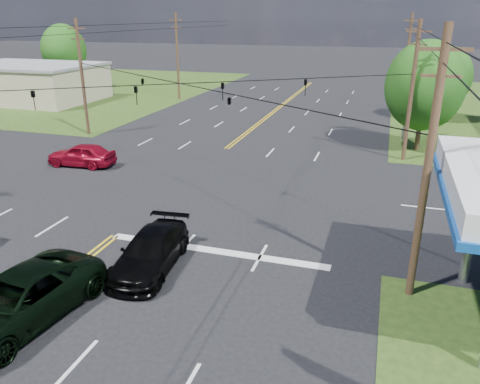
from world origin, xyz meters
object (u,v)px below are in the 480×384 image
(pole_nw, at_px, (82,76))
(tree_right_b, at_px, (445,77))
(retail_nw, at_px, (29,83))
(pole_left_far, at_px, (177,56))
(pole_se, at_px, (428,167))
(tree_right_a, at_px, (425,86))
(tree_far_l, at_px, (64,50))
(pickup_dkgreen, at_px, (18,300))
(suv_black, at_px, (151,252))
(pole_ne, at_px, (412,90))
(pole_right_far, at_px, (407,62))

(pole_nw, xyz_separation_m, tree_right_b, (29.50, 15.00, -0.70))
(retail_nw, distance_m, pole_left_far, 18.30)
(pole_left_far, bearing_deg, pole_se, -54.90)
(tree_right_a, relative_size, tree_far_l, 0.94)
(retail_nw, distance_m, pole_se, 53.09)
(retail_nw, bearing_deg, tree_right_a, -12.80)
(pole_left_far, distance_m, pickup_dkgreen, 44.94)
(suv_black, bearing_deg, pole_nw, 124.39)
(pole_se, height_order, tree_right_a, pole_se)
(tree_right_b, bearing_deg, tree_far_l, 170.63)
(pole_se, relative_size, tree_far_l, 1.09)
(pole_se, xyz_separation_m, suv_black, (-10.00, -1.12, -4.18))
(pole_ne, height_order, suv_black, pole_ne)
(pole_se, height_order, pole_right_far, pole_right_far)
(pole_se, distance_m, pole_right_far, 37.00)
(pole_ne, xyz_separation_m, tree_far_l, (-45.00, 23.00, 0.28))
(pole_nw, distance_m, pole_ne, 26.00)
(retail_nw, distance_m, suv_black, 46.07)
(pole_nw, distance_m, pole_right_far, 32.20)
(tree_far_l, bearing_deg, pole_ne, -27.07)
(pole_se, xyz_separation_m, pole_ne, (0.00, 18.00, 0.00))
(tree_right_b, height_order, pickup_dkgreen, tree_right_b)
(suv_black, bearing_deg, pole_se, 0.84)
(retail_nw, distance_m, pole_ne, 45.02)
(pole_right_far, xyz_separation_m, tree_right_b, (3.50, -4.00, -0.95))
(pole_ne, distance_m, pickup_dkgreen, 27.05)
(pole_se, bearing_deg, pole_ne, 90.00)
(tree_right_b, bearing_deg, pole_ne, -103.13)
(retail_nw, relative_size, pole_ne, 1.68)
(pole_nw, distance_m, suv_black, 25.28)
(retail_nw, relative_size, pole_se, 1.68)
(pole_se, bearing_deg, pickup_dkgreen, -155.70)
(pole_nw, height_order, tree_right_b, pole_nw)
(pole_left_far, relative_size, tree_right_a, 1.22)
(suv_black, bearing_deg, pickup_dkgreen, -124.45)
(tree_right_a, bearing_deg, pole_right_far, 93.58)
(tree_right_a, bearing_deg, pole_left_far, 149.35)
(pole_ne, bearing_deg, suv_black, -117.61)
(tree_right_b, distance_m, pickup_dkgreen, 41.96)
(pole_nw, height_order, pole_right_far, pole_right_far)
(tree_far_l, bearing_deg, pole_left_far, -11.89)
(retail_nw, height_order, tree_far_l, tree_far_l)
(tree_right_b, bearing_deg, suv_black, -111.59)
(pole_nw, height_order, tree_far_l, pole_nw)
(pole_se, height_order, pickup_dkgreen, pole_se)
(pole_ne, bearing_deg, pole_se, -90.00)
(tree_right_b, relative_size, suv_black, 1.39)
(pole_nw, height_order, pole_left_far, pole_left_far)
(pole_se, xyz_separation_m, pole_nw, (-26.00, 18.00, 0.00))
(pole_ne, xyz_separation_m, pole_right_far, (0.00, 19.00, 0.25))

